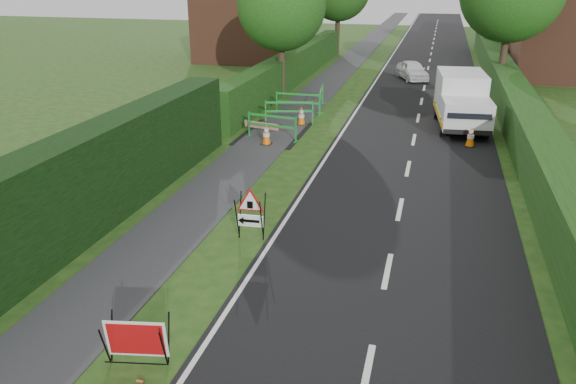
{
  "coord_description": "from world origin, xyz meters",
  "views": [
    {
      "loc": [
        3.16,
        -9.95,
        6.15
      ],
      "look_at": [
        -0.25,
        2.88,
        0.87
      ],
      "focal_mm": 35.0,
      "sensor_mm": 36.0,
      "label": 1
    }
  ],
  "objects_px": {
    "triangle_sign": "(249,210)",
    "hatchback_car": "(412,70)",
    "red_rect_sign": "(136,340)",
    "works_van": "(462,99)"
  },
  "relations": [
    {
      "from": "red_rect_sign",
      "to": "triangle_sign",
      "type": "bearing_deg",
      "value": 75.4
    },
    {
      "from": "red_rect_sign",
      "to": "triangle_sign",
      "type": "height_order",
      "value": "triangle_sign"
    },
    {
      "from": "red_rect_sign",
      "to": "works_van",
      "type": "bearing_deg",
      "value": 61.46
    },
    {
      "from": "hatchback_car",
      "to": "red_rect_sign",
      "type": "bearing_deg",
      "value": -116.29
    },
    {
      "from": "works_van",
      "to": "hatchback_car",
      "type": "distance_m",
      "value": 10.81
    },
    {
      "from": "triangle_sign",
      "to": "works_van",
      "type": "height_order",
      "value": "works_van"
    },
    {
      "from": "works_van",
      "to": "red_rect_sign",
      "type": "bearing_deg",
      "value": -112.88
    },
    {
      "from": "red_rect_sign",
      "to": "works_van",
      "type": "height_order",
      "value": "works_van"
    },
    {
      "from": "triangle_sign",
      "to": "hatchback_car",
      "type": "relative_size",
      "value": 0.35
    },
    {
      "from": "red_rect_sign",
      "to": "hatchback_car",
      "type": "distance_m",
      "value": 27.89
    }
  ]
}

